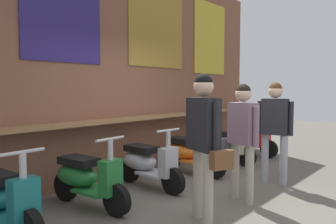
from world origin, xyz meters
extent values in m
plane|color=#605B54|center=(0.00, 0.00, 0.00)|extent=(25.56, 25.56, 0.00)
cube|color=brown|center=(0.00, 2.02, 1.96)|extent=(9.13, 0.25, 3.92)
cube|color=olive|center=(0.00, 1.72, 1.03)|extent=(8.22, 0.36, 0.05)
cube|color=navy|center=(-0.95, 1.89, 2.77)|extent=(1.34, 0.02, 1.61)
cube|color=olive|center=(1.15, 1.89, 2.88)|extent=(1.55, 0.02, 1.79)
cube|color=gold|center=(3.04, 1.89, 2.76)|extent=(1.29, 0.02, 1.68)
cube|color=#197075|center=(-2.27, 0.90, 0.25)|extent=(0.40, 0.51, 0.04)
cube|color=#197075|center=(-2.25, 0.60, 0.47)|extent=(0.29, 0.17, 0.44)
cylinder|color=#B7B7BC|center=(-2.25, 0.60, 0.60)|extent=(0.07, 0.07, 0.70)
cylinder|color=#B7B7BC|center=(-2.25, 0.60, 0.95)|extent=(0.46, 0.05, 0.04)
ellipsoid|color=#237533|center=(-1.20, 1.25, 0.40)|extent=(0.43, 0.73, 0.30)
cube|color=black|center=(-1.19, 1.20, 0.60)|extent=(0.34, 0.57, 0.10)
cube|color=#237533|center=(-1.17, 0.90, 0.25)|extent=(0.41, 0.53, 0.04)
cube|color=#237533|center=(-1.15, 0.60, 0.47)|extent=(0.29, 0.18, 0.44)
cylinder|color=#B7B7BC|center=(-1.15, 0.60, 0.60)|extent=(0.07, 0.07, 0.70)
cylinder|color=#B7B7BC|center=(-1.15, 0.60, 0.95)|extent=(0.46, 0.07, 0.04)
cylinder|color=black|center=(-1.14, 0.50, 0.20)|extent=(0.13, 0.41, 0.40)
cylinder|color=black|center=(-1.21, 1.50, 0.20)|extent=(0.13, 0.41, 0.40)
ellipsoid|color=#B2B5BA|center=(-0.01, 1.25, 0.40)|extent=(0.42, 0.72, 0.30)
cube|color=black|center=(-0.01, 1.20, 0.60)|extent=(0.33, 0.57, 0.10)
cube|color=#B2B5BA|center=(-0.03, 0.90, 0.25)|extent=(0.41, 0.52, 0.04)
cube|color=#B2B5BA|center=(-0.04, 0.60, 0.47)|extent=(0.29, 0.18, 0.44)
cylinder|color=#B7B7BC|center=(-0.04, 0.60, 0.60)|extent=(0.07, 0.07, 0.70)
cylinder|color=#B7B7BC|center=(-0.04, 0.60, 0.95)|extent=(0.46, 0.06, 0.04)
cylinder|color=black|center=(-0.05, 0.50, 0.20)|extent=(0.12, 0.41, 0.40)
cylinder|color=black|center=(0.01, 1.50, 0.20)|extent=(0.12, 0.41, 0.40)
ellipsoid|color=orange|center=(1.11, 1.25, 0.40)|extent=(0.39, 0.70, 0.30)
cube|color=black|center=(1.11, 1.20, 0.60)|extent=(0.30, 0.55, 0.10)
cube|color=orange|center=(1.11, 0.90, 0.25)|extent=(0.38, 0.50, 0.04)
cube|color=orange|center=(1.10, 0.60, 0.47)|extent=(0.28, 0.16, 0.44)
cylinder|color=#B7B7BC|center=(1.10, 0.60, 0.60)|extent=(0.07, 0.07, 0.70)
cylinder|color=#B7B7BC|center=(1.10, 0.60, 0.95)|extent=(0.46, 0.04, 0.04)
cylinder|color=black|center=(1.10, 0.50, 0.20)|extent=(0.10, 0.40, 0.40)
cylinder|color=black|center=(1.11, 1.50, 0.20)|extent=(0.10, 0.40, 0.40)
ellipsoid|color=beige|center=(2.32, 1.25, 0.40)|extent=(0.41, 0.72, 0.30)
cube|color=black|center=(2.32, 1.20, 0.60)|extent=(0.32, 0.56, 0.10)
cube|color=beige|center=(2.30, 0.90, 0.25)|extent=(0.40, 0.52, 0.04)
cube|color=beige|center=(2.29, 0.60, 0.47)|extent=(0.29, 0.17, 0.44)
cylinder|color=#B7B7BC|center=(2.29, 0.60, 0.60)|extent=(0.07, 0.07, 0.70)
cylinder|color=#B7B7BC|center=(2.29, 0.60, 0.95)|extent=(0.46, 0.06, 0.04)
cylinder|color=black|center=(2.29, 0.50, 0.20)|extent=(0.12, 0.40, 0.40)
cylinder|color=black|center=(2.33, 1.50, 0.20)|extent=(0.12, 0.40, 0.40)
ellipsoid|color=red|center=(3.43, 1.25, 0.40)|extent=(0.42, 0.72, 0.30)
cube|color=black|center=(3.42, 1.20, 0.60)|extent=(0.33, 0.57, 0.10)
cube|color=red|center=(3.40, 0.90, 0.25)|extent=(0.41, 0.52, 0.04)
cube|color=red|center=(3.39, 0.60, 0.47)|extent=(0.29, 0.18, 0.44)
cylinder|color=#B7B7BC|center=(3.39, 0.60, 0.60)|extent=(0.07, 0.07, 0.70)
cylinder|color=#B7B7BC|center=(3.39, 0.60, 0.95)|extent=(0.46, 0.06, 0.04)
cylinder|color=black|center=(3.38, 0.50, 0.20)|extent=(0.12, 0.41, 0.40)
cylinder|color=black|center=(3.44, 1.50, 0.20)|extent=(0.12, 0.41, 0.40)
cylinder|color=#ADA393|center=(-0.53, -0.28, 0.43)|extent=(0.12, 0.12, 0.86)
cylinder|color=#ADA393|center=(-0.72, -0.55, 0.43)|extent=(0.12, 0.12, 0.86)
cube|color=#232328|center=(-0.62, -0.41, 1.16)|extent=(0.34, 0.47, 0.61)
sphere|color=beige|center=(-0.62, -0.41, 1.59)|extent=(0.23, 0.23, 0.23)
sphere|color=black|center=(-0.62, -0.41, 1.63)|extent=(0.21, 0.21, 0.21)
cylinder|color=#232328|center=(-0.53, -0.17, 1.14)|extent=(0.08, 0.08, 0.57)
cylinder|color=#232328|center=(-0.71, -0.65, 1.14)|extent=(0.08, 0.08, 0.57)
cube|color=brown|center=(-0.72, -0.72, 0.80)|extent=(0.28, 0.19, 0.20)
cylinder|color=#999EA8|center=(1.46, -0.57, 0.41)|extent=(0.12, 0.12, 0.82)
cylinder|color=#999EA8|center=(1.44, -0.26, 0.41)|extent=(0.12, 0.12, 0.82)
cube|color=#232328|center=(1.45, -0.41, 1.11)|extent=(0.28, 0.44, 0.58)
sphere|color=beige|center=(1.45, -0.41, 1.53)|extent=(0.22, 0.22, 0.22)
sphere|color=#472D19|center=(1.45, -0.41, 1.57)|extent=(0.20, 0.20, 0.20)
cylinder|color=#232328|center=(1.50, -0.65, 1.09)|extent=(0.08, 0.08, 0.55)
cylinder|color=#232328|center=(1.39, -0.17, 1.09)|extent=(0.08, 0.08, 0.55)
cylinder|color=#ADA393|center=(0.30, -0.55, 0.40)|extent=(0.12, 0.12, 0.80)
cylinder|color=#ADA393|center=(0.41, -0.27, 0.40)|extent=(0.12, 0.12, 0.80)
cube|color=gray|center=(0.36, -0.41, 1.09)|extent=(0.31, 0.44, 0.57)
sphere|color=beige|center=(0.36, -0.41, 1.49)|extent=(0.22, 0.22, 0.22)
sphere|color=black|center=(0.36, -0.41, 1.53)|extent=(0.20, 0.20, 0.20)
cylinder|color=gray|center=(0.28, -0.64, 1.07)|extent=(0.08, 0.08, 0.54)
cylinder|color=gray|center=(0.43, -0.18, 1.07)|extent=(0.08, 0.08, 0.54)
cube|color=#4C4C51|center=(0.43, -0.10, 0.75)|extent=(0.28, 0.17, 0.20)
camera|label=1|loc=(-3.79, -2.56, 1.57)|focal=35.61mm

